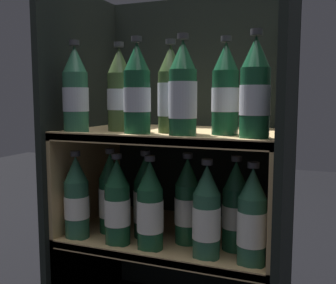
{
  "coord_description": "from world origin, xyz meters",
  "views": [
    {
      "loc": [
        0.4,
        -0.87,
        0.7
      ],
      "look_at": [
        0.0,
        0.14,
        0.57
      ],
      "focal_mm": 42.0,
      "sensor_mm": 36.0,
      "label": 1
    }
  ],
  "objects": [
    {
      "name": "bottle_lower_back_3",
      "position": [
        0.19,
        0.13,
        0.4
      ],
      "size": [
        0.07,
        0.07,
        0.25
      ],
      "color": "#1E5638",
      "rests_on": "shelf_lower"
    },
    {
      "name": "bottle_lower_back_1",
      "position": [
        -0.07,
        0.13,
        0.4
      ],
      "size": [
        0.07,
        0.07,
        0.25
      ],
      "color": "#144228",
      "rests_on": "shelf_lower"
    },
    {
      "name": "bottle_upper_front_1",
      "position": [
        -0.05,
        0.05,
        0.71
      ],
      "size": [
        0.07,
        0.07,
        0.25
      ],
      "color": "#144228",
      "rests_on": "shelf_upper"
    },
    {
      "name": "bottle_lower_front_0",
      "position": [
        -0.25,
        0.05,
        0.4
      ],
      "size": [
        0.07,
        0.07,
        0.25
      ],
      "color": "#285B42",
      "rests_on": "shelf_lower"
    },
    {
      "name": "bottle_upper_back_2",
      "position": [
        0.16,
        0.13,
        0.71
      ],
      "size": [
        0.07,
        0.07,
        0.25
      ],
      "color": "#144228",
      "rests_on": "shelf_upper"
    },
    {
      "name": "bottle_lower_back_0",
      "position": [
        -0.18,
        0.13,
        0.4
      ],
      "size": [
        0.07,
        0.07,
        0.25
      ],
      "color": "#194C2D",
      "rests_on": "shelf_lower"
    },
    {
      "name": "fridge_side_left",
      "position": [
        -0.31,
        0.2,
        0.51
      ],
      "size": [
        0.02,
        0.44,
        1.02
      ],
      "primitive_type": "cube",
      "color": "black",
      "rests_on": "ground_plane"
    },
    {
      "name": "bottle_upper_front_3",
      "position": [
        0.25,
        0.05,
        0.71
      ],
      "size": [
        0.07,
        0.07,
        0.25
      ],
      "color": "#144228",
      "rests_on": "shelf_upper"
    },
    {
      "name": "bottle_lower_front_4",
      "position": [
        0.25,
        0.05,
        0.4
      ],
      "size": [
        0.07,
        0.07,
        0.25
      ],
      "color": "#285B42",
      "rests_on": "shelf_lower"
    },
    {
      "name": "bottle_upper_back_1",
      "position": [
        0.01,
        0.13,
        0.71
      ],
      "size": [
        0.07,
        0.07,
        0.25
      ],
      "color": "#384C28",
      "rests_on": "shelf_upper"
    },
    {
      "name": "shelf_lower",
      "position": [
        0.0,
        0.19,
        0.23
      ],
      "size": [
        0.61,
        0.4,
        0.3
      ],
      "color": "tan",
      "rests_on": "ground_plane"
    },
    {
      "name": "bottle_lower_front_3",
      "position": [
        0.14,
        0.05,
        0.4
      ],
      "size": [
        0.07,
        0.07,
        0.25
      ],
      "color": "#285B42",
      "rests_on": "shelf_lower"
    },
    {
      "name": "shelf_upper",
      "position": [
        0.0,
        0.19,
        0.43
      ],
      "size": [
        0.61,
        0.4,
        0.6
      ],
      "color": "tan",
      "rests_on": "ground_plane"
    },
    {
      "name": "bottle_upper_front_2",
      "position": [
        0.07,
        0.05,
        0.71
      ],
      "size": [
        0.07,
        0.07,
        0.25
      ],
      "color": "#194C2D",
      "rests_on": "shelf_upper"
    },
    {
      "name": "fridge_back_wall",
      "position": [
        0.0,
        0.41,
        0.51
      ],
      "size": [
        0.65,
        0.02,
        1.02
      ],
      "primitive_type": "cube",
      "color": "black",
      "rests_on": "ground_plane"
    },
    {
      "name": "fridge_side_right",
      "position": [
        0.31,
        0.2,
        0.51
      ],
      "size": [
        0.02,
        0.44,
        1.02
      ],
      "primitive_type": "cube",
      "color": "black",
      "rests_on": "ground_plane"
    },
    {
      "name": "bottle_upper_back_0",
      "position": [
        -0.15,
        0.13,
        0.71
      ],
      "size": [
        0.07,
        0.07,
        0.25
      ],
      "color": "#384C28",
      "rests_on": "shelf_upper"
    },
    {
      "name": "bottle_lower_front_1",
      "position": [
        -0.12,
        0.05,
        0.4
      ],
      "size": [
        0.07,
        0.07,
        0.25
      ],
      "color": "#194C2D",
      "rests_on": "shelf_lower"
    },
    {
      "name": "bottle_upper_front_0",
      "position": [
        -0.24,
        0.05,
        0.71
      ],
      "size": [
        0.07,
        0.07,
        0.25
      ],
      "color": "#285B42",
      "rests_on": "shelf_upper"
    },
    {
      "name": "bottle_lower_front_2",
      "position": [
        -0.02,
        0.05,
        0.4
      ],
      "size": [
        0.07,
        0.07,
        0.25
      ],
      "color": "#194C2D",
      "rests_on": "shelf_lower"
    },
    {
      "name": "bottle_lower_back_2",
      "position": [
        0.06,
        0.13,
        0.4
      ],
      "size": [
        0.07,
        0.07,
        0.25
      ],
      "color": "#194C2D",
      "rests_on": "shelf_lower"
    }
  ]
}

